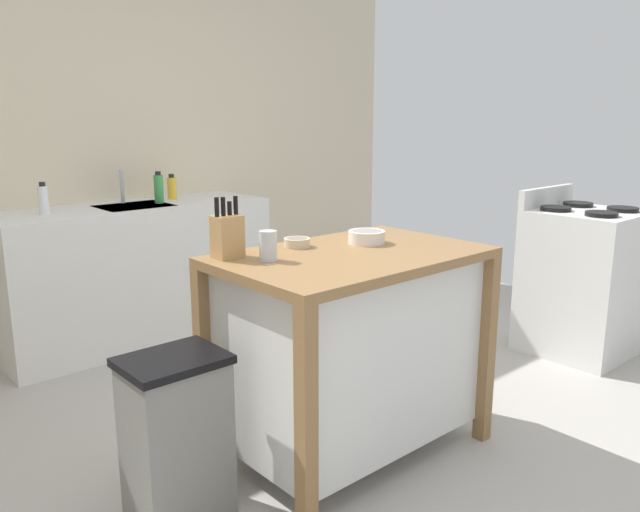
# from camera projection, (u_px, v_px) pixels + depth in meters

# --- Properties ---
(ground_plane) EXTENTS (6.33, 6.33, 0.00)m
(ground_plane) POSITION_uv_depth(u_px,v_px,m) (324.00, 469.00, 2.66)
(ground_plane) COLOR #ADA8A0
(ground_plane) RESTS_ON ground
(wall_back) EXTENTS (5.33, 0.10, 2.60)m
(wall_back) POSITION_uv_depth(u_px,v_px,m) (83.00, 140.00, 4.10)
(wall_back) COLOR beige
(wall_back) RESTS_ON ground
(kitchen_island) EXTENTS (1.12, 0.72, 0.90)m
(kitchen_island) POSITION_uv_depth(u_px,v_px,m) (351.00, 343.00, 2.70)
(kitchen_island) COLOR olive
(kitchen_island) RESTS_ON ground
(knife_block) EXTENTS (0.11, 0.09, 0.25)m
(knife_block) POSITION_uv_depth(u_px,v_px,m) (227.00, 235.00, 2.50)
(knife_block) COLOR tan
(knife_block) RESTS_ON kitchen_island
(bowl_ceramic_small) EXTENTS (0.16, 0.16, 0.06)m
(bowl_ceramic_small) POSITION_uv_depth(u_px,v_px,m) (367.00, 237.00, 2.79)
(bowl_ceramic_small) COLOR silver
(bowl_ceramic_small) RESTS_ON kitchen_island
(bowl_ceramic_wide) EXTENTS (0.11, 0.11, 0.04)m
(bowl_ceramic_wide) POSITION_uv_depth(u_px,v_px,m) (297.00, 242.00, 2.72)
(bowl_ceramic_wide) COLOR beige
(bowl_ceramic_wide) RESTS_ON kitchen_island
(drinking_cup) EXTENTS (0.07, 0.07, 0.12)m
(drinking_cup) POSITION_uv_depth(u_px,v_px,m) (268.00, 246.00, 2.46)
(drinking_cup) COLOR silver
(drinking_cup) RESTS_ON kitchen_island
(trash_bin) EXTENTS (0.36, 0.28, 0.63)m
(trash_bin) POSITION_uv_depth(u_px,v_px,m) (177.00, 437.00, 2.29)
(trash_bin) COLOR slate
(trash_bin) RESTS_ON ground
(sink_counter) EXTENTS (1.73, 0.60, 0.89)m
(sink_counter) POSITION_uv_depth(u_px,v_px,m) (137.00, 272.00, 4.12)
(sink_counter) COLOR silver
(sink_counter) RESTS_ON ground
(sink_faucet) EXTENTS (0.02, 0.02, 0.22)m
(sink_faucet) POSITION_uv_depth(u_px,v_px,m) (122.00, 186.00, 4.10)
(sink_faucet) COLOR #B7BCC1
(sink_faucet) RESTS_ON sink_counter
(bottle_dish_soap) EXTENTS (0.06, 0.06, 0.21)m
(bottle_dish_soap) POSITION_uv_depth(u_px,v_px,m) (159.00, 188.00, 4.10)
(bottle_dish_soap) COLOR green
(bottle_dish_soap) RESTS_ON sink_counter
(bottle_spray_cleaner) EXTENTS (0.06, 0.06, 0.17)m
(bottle_spray_cleaner) POSITION_uv_depth(u_px,v_px,m) (172.00, 188.00, 4.30)
(bottle_spray_cleaner) COLOR yellow
(bottle_spray_cleaner) RESTS_ON sink_counter
(bottle_hand_soap) EXTENTS (0.06, 0.06, 0.19)m
(bottle_hand_soap) POSITION_uv_depth(u_px,v_px,m) (44.00, 200.00, 3.64)
(bottle_hand_soap) COLOR white
(bottle_hand_soap) RESTS_ON sink_counter
(stove) EXTENTS (0.60, 0.60, 1.01)m
(stove) POSITION_uv_depth(u_px,v_px,m) (582.00, 281.00, 3.90)
(stove) COLOR silver
(stove) RESTS_ON ground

